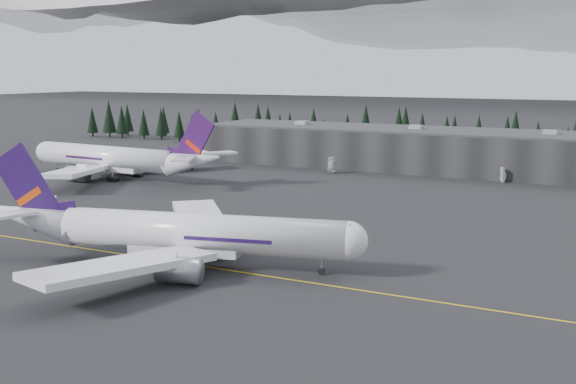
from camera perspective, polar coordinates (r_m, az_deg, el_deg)
The scene contains 8 objects.
ground at distance 115.60m, azimuth -4.66°, elevation -5.88°, with size 1400.00×1400.00×0.00m, color black.
taxiline at distance 113.98m, azimuth -5.21°, elevation -6.10°, with size 400.00×0.40×0.02m, color gold.
terminal at distance 228.21m, azimuth 12.44°, elevation 3.24°, with size 160.00×30.00×12.60m.
treeline at distance 263.78m, azimuth 14.62°, elevation 4.25°, with size 360.00×20.00×15.00m, color black.
jet_main at distance 116.59m, azimuth -9.37°, elevation -3.12°, with size 63.63×58.02×19.05m.
jet_parked at distance 211.03m, azimuth -13.07°, elevation 2.56°, with size 69.75×64.24×20.50m.
gse_vehicle_a at distance 218.10m, azimuth 3.48°, elevation 1.67°, with size 2.30×4.99×1.39m, color silver.
gse_vehicle_b at distance 208.40m, azimuth 16.64°, elevation 0.92°, with size 1.76×4.37×1.49m, color silver.
Camera 1 is at (60.17, -93.76, 30.86)m, focal length 45.00 mm.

